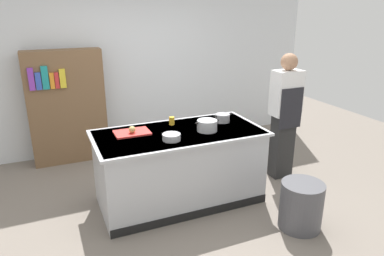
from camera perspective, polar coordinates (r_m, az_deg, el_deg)
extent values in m
plane|color=slate|center=(4.52, -1.95, -11.42)|extent=(10.00, 10.00, 0.00)
cube|color=silver|center=(5.96, -9.65, 11.17)|extent=(6.40, 0.12, 3.00)
cube|color=#B7BABF|center=(4.31, -2.02, -6.26)|extent=(1.90, 0.90, 0.90)
cube|color=#B7BABF|center=(4.14, -2.09, -0.82)|extent=(1.98, 0.98, 0.03)
cube|color=black|center=(4.14, 0.41, -13.78)|extent=(1.90, 0.01, 0.10)
cube|color=red|center=(4.14, -9.59, -0.74)|extent=(0.40, 0.28, 0.02)
sphere|color=tan|center=(4.09, -9.58, -0.24)|extent=(0.08, 0.08, 0.08)
cylinder|color=#B7BABF|center=(4.15, 2.44, 0.40)|extent=(0.24, 0.24, 0.13)
cube|color=black|center=(4.09, 0.77, 0.78)|extent=(0.04, 0.02, 0.01)
cube|color=black|center=(4.20, 4.09, 1.22)|extent=(0.04, 0.02, 0.01)
cylinder|color=#99999E|center=(4.49, 4.93, 1.62)|extent=(0.18, 0.18, 0.10)
cube|color=black|center=(4.44, 3.74, 1.91)|extent=(0.04, 0.02, 0.01)
cube|color=black|center=(4.53, 6.11, 2.21)|extent=(0.04, 0.02, 0.01)
cylinder|color=#B7BABF|center=(3.88, -3.32, -1.46)|extent=(0.20, 0.20, 0.07)
cylinder|color=yellow|center=(4.38, -3.26, 1.15)|extent=(0.07, 0.07, 0.10)
cylinder|color=#4C4C51|center=(4.07, 17.08, -11.79)|extent=(0.46, 0.46, 0.53)
cube|color=#282828|center=(5.09, 14.20, -2.78)|extent=(0.28, 0.20, 0.90)
cube|color=white|center=(4.87, 14.91, 5.44)|extent=(0.38, 0.24, 0.60)
sphere|color=#A87A5B|center=(4.79, 15.33, 10.21)|extent=(0.22, 0.22, 0.22)
cube|color=#232328|center=(4.82, 15.63, 3.02)|extent=(0.34, 0.02, 0.54)
cube|color=brown|center=(5.63, -19.35, 3.14)|extent=(1.10, 0.28, 1.70)
cube|color=purple|center=(5.36, -24.39, 7.13)|extent=(0.08, 0.03, 0.31)
cube|color=#3351B7|center=(5.37, -23.41, 6.89)|extent=(0.07, 0.03, 0.24)
cube|color=teal|center=(5.36, -22.49, 7.45)|extent=(0.09, 0.03, 0.32)
cube|color=orange|center=(5.37, -21.52, 7.05)|extent=(0.06, 0.03, 0.23)
cube|color=red|center=(5.37, -20.85, 7.15)|extent=(0.06, 0.03, 0.23)
cube|color=yellow|center=(5.37, -20.03, 7.47)|extent=(0.08, 0.03, 0.27)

